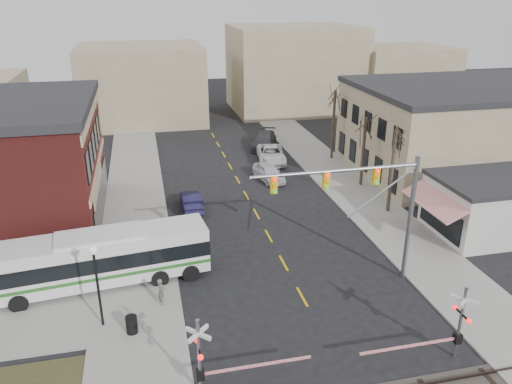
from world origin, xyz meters
TOP-DOWN VIEW (x-y plane):
  - ground at (0.00, 0.00)m, footprint 160.00×160.00m
  - sidewalk_west at (-9.50, 20.00)m, footprint 5.00×60.00m
  - sidewalk_east at (9.50, 20.00)m, footprint 5.00×60.00m
  - tan_building at (22.00, 20.00)m, footprint 20.30×15.30m
  - awning_shop at (15.97, 7.00)m, footprint 9.74×6.20m
  - tree_east_a at (10.50, 12.00)m, footprint 0.28×0.28m
  - tree_east_b at (10.80, 18.00)m, footprint 0.28×0.28m
  - tree_east_c at (11.00, 26.00)m, footprint 0.28×0.28m
  - transit_bus at (-11.36, 6.05)m, footprint 12.90×4.18m
  - traffic_signal_mast at (4.11, 2.68)m, footprint 9.99×0.30m
  - rr_crossing_west at (-6.32, -4.25)m, footprint 5.60×1.36m
  - rr_crossing_east at (5.32, -4.59)m, footprint 5.60×1.36m
  - street_lamp at (-11.28, 1.75)m, footprint 0.44×0.44m
  - trash_bin at (-9.74, 0.72)m, footprint 0.60×0.60m
  - car_a at (2.87, 21.27)m, footprint 2.60×4.79m
  - car_b at (-5.00, 16.07)m, footprint 1.62×4.46m
  - car_c at (4.46, 26.47)m, footprint 3.61×6.25m
  - car_d at (4.96, 31.67)m, footprint 4.39×6.36m
  - pedestrian_near at (-8.09, 3.01)m, footprint 0.42×0.61m
  - pedestrian_far at (-9.78, 7.06)m, footprint 0.91×1.00m

SIDE VIEW (x-z plane):
  - ground at x=0.00m, z-range 0.00..0.00m
  - sidewalk_west at x=-9.50m, z-range 0.00..0.12m
  - sidewalk_east at x=9.50m, z-range 0.00..0.12m
  - trash_bin at x=-9.74m, z-range 0.12..1.10m
  - car_b at x=-5.00m, z-range 0.00..1.46m
  - car_a at x=2.87m, z-range 0.00..1.55m
  - car_c at x=4.46m, z-range 0.00..1.64m
  - car_d at x=4.96m, z-range 0.00..1.71m
  - pedestrian_near at x=-8.09m, z-range 0.12..1.73m
  - pedestrian_far at x=-9.78m, z-range 0.12..1.78m
  - transit_bus at x=-11.36m, z-range 0.21..3.47m
  - rr_crossing_west at x=-6.32m, z-range -0.03..3.97m
  - rr_crossing_east at x=5.32m, z-range -0.03..3.97m
  - awning_shop at x=15.97m, z-range 0.01..4.31m
  - tree_east_b at x=10.80m, z-range 0.12..6.42m
  - street_lamp at x=-11.28m, z-range 1.10..5.84m
  - tree_east_a at x=10.50m, z-range 0.12..6.87m
  - tree_east_c at x=11.00m, z-range 0.12..7.32m
  - tan_building at x=22.00m, z-range 0.01..8.51m
  - traffic_signal_mast at x=4.11m, z-range 1.74..9.74m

